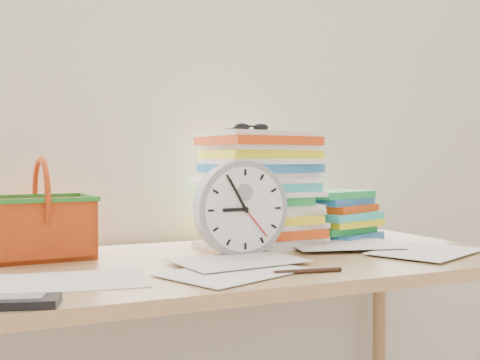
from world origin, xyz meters
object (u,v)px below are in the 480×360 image
clock (241,208)px  calculator (14,302)px  desk (244,287)px  basket (41,209)px  book_stack (339,215)px  paper_stack (259,189)px

clock → calculator: size_ratio=1.64×
desk → clock: (0.00, 0.03, 0.20)m
clock → basket: bearing=159.2°
clock → book_stack: clock is taller
paper_stack → basket: 0.59m
paper_stack → clock: size_ratio=1.34×
desk → calculator: 0.64m
desk → basket: 0.55m
desk → book_stack: bearing=25.5°
clock → paper_stack: bearing=49.0°
calculator → paper_stack: bearing=50.7°
book_stack → basket: bearing=179.5°
clock → basket: (-0.47, 0.18, 0.00)m
book_stack → calculator: (-0.98, -0.49, -0.07)m
desk → calculator: bearing=-152.4°
desk → book_stack: size_ratio=5.47×
clock → basket: 0.50m
paper_stack → book_stack: size_ratio=1.28×
paper_stack → basket: bearing=176.3°
book_stack → basket: (-0.88, 0.01, 0.05)m
clock → calculator: 0.66m
desk → book_stack: 0.48m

